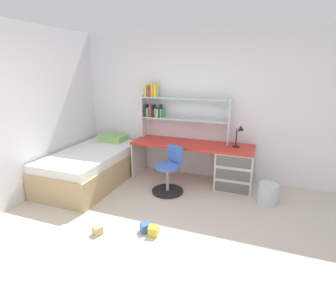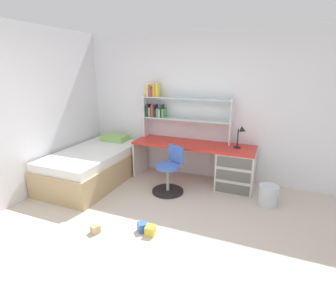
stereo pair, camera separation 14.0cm
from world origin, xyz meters
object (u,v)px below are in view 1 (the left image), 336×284
Objects in this scene: bed_platform at (92,166)px; toy_block_yellow_2 at (153,231)px; toy_block_natural_0 at (98,230)px; toy_block_blue_1 at (145,228)px; waste_bin at (268,194)px; desk at (223,164)px; bookshelf_hutch at (171,108)px; desk_lamp at (240,133)px; swivel_chair at (169,175)px.

bed_platform reaches higher than toy_block_yellow_2.
toy_block_natural_0 is 0.89× the size of toy_block_blue_1.
waste_bin is 3.09× the size of toy_block_natural_0.
waste_bin is at bearing 45.33° from toy_block_yellow_2.
bed_platform is at bearing 146.52° from toy_block_yellow_2.
toy_block_yellow_2 is (-0.56, -1.73, -0.34)m from desk.
bookshelf_hutch reaches higher than desk_lamp.
swivel_chair reaches higher than toy_block_yellow_2.
waste_bin is 2.75× the size of toy_block_blue_1.
swivel_chair is at bearing 95.20° from toy_block_blue_1.
desk is at bearing 71.93° from toy_block_yellow_2.
desk reaches higher than toy_block_natural_0.
bed_platform is at bearing -175.52° from waste_bin.
waste_bin is (1.54, 0.14, -0.14)m from swivel_chair.
toy_block_blue_1 is at bearing -84.80° from swivel_chair.
waste_bin is at bearing -40.56° from desk_lamp.
bookshelf_hutch reaches higher than desk.
toy_block_blue_1 is 0.13m from toy_block_yellow_2.
swivel_chair is 6.78× the size of toy_block_blue_1.
waste_bin is 1.93m from toy_block_blue_1.
toy_block_blue_1 is at bearing -80.14° from bookshelf_hutch.
bed_platform is 1.66m from toy_block_natural_0.
toy_block_yellow_2 is at bearing -108.07° from desk.
desk_lamp is 2.16m from toy_block_blue_1.
toy_block_blue_1 is 0.97× the size of toy_block_yellow_2.
bed_platform is at bearing -176.34° from swivel_chair.
desk_lamp is at bearing 28.71° from swivel_chair.
desk_lamp is 1.04m from waste_bin.
bookshelf_hutch reaches higher than waste_bin.
bookshelf_hutch is at bearing 106.86° from swivel_chair.
bed_platform reaches higher than waste_bin.
waste_bin is 1.87m from toy_block_yellow_2.
toy_block_natural_0 is (-0.43, -1.40, -0.25)m from swivel_chair.
swivel_chair is at bearing 72.94° from toy_block_natural_0.
desk reaches higher than waste_bin.
desk is at bearing 57.93° from toy_block_natural_0.
desk reaches higher than toy_block_yellow_2.
waste_bin is at bearing 4.48° from bed_platform.
toy_block_natural_0 is 0.59m from toy_block_blue_1.
waste_bin is (0.74, -0.41, -0.24)m from desk.
bed_platform reaches higher than toy_block_blue_1.
desk_lamp reaches higher than desk.
toy_block_blue_1 is at bearing 24.92° from toy_block_natural_0.
desk reaches higher than bed_platform.
desk is 0.97m from swivel_chair.
swivel_chair is 2.47× the size of waste_bin.
bed_platform is 1.88m from toy_block_blue_1.
toy_block_yellow_2 is at bearing -13.81° from toy_block_blue_1.
toy_block_blue_1 is at bearing 166.19° from toy_block_yellow_2.
desk is 1.86m from toy_block_blue_1.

